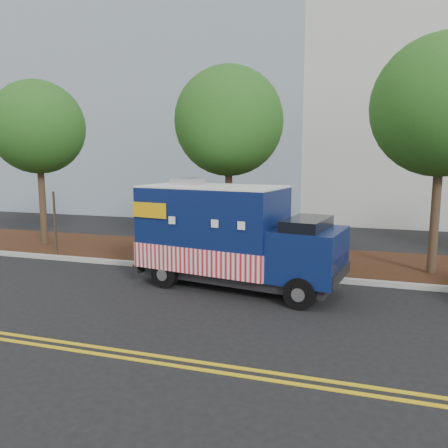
% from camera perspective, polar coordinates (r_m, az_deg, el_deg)
% --- Properties ---
extents(ground, '(120.00, 120.00, 0.00)m').
position_cam_1_polar(ground, '(12.82, -6.29, -7.63)').
color(ground, black).
rests_on(ground, ground).
extents(curb, '(120.00, 0.18, 0.15)m').
position_cam_1_polar(curb, '(14.04, -4.01, -5.82)').
color(curb, '#9E9E99').
rests_on(curb, ground).
extents(mulch_strip, '(120.00, 4.00, 0.15)m').
position_cam_1_polar(mulch_strip, '(15.96, -1.27, -4.02)').
color(mulch_strip, black).
rests_on(mulch_strip, ground).
extents(centerline_near, '(120.00, 0.10, 0.01)m').
position_cam_1_polar(centerline_near, '(9.15, -17.83, -14.83)').
color(centerline_near, gold).
rests_on(centerline_near, ground).
extents(centerline_far, '(120.00, 0.10, 0.01)m').
position_cam_1_polar(centerline_far, '(8.97, -18.77, -15.39)').
color(centerline_far, gold).
rests_on(centerline_far, ground).
extents(tree_a, '(3.62, 3.62, 6.56)m').
position_cam_1_polar(tree_a, '(18.91, -23.14, 11.50)').
color(tree_a, '#38281C').
rests_on(tree_a, ground).
extents(tree_b, '(3.82, 3.82, 6.75)m').
position_cam_1_polar(tree_b, '(15.65, 0.63, 13.22)').
color(tree_b, '#38281C').
rests_on(tree_b, ground).
extents(tree_c, '(4.03, 4.03, 7.05)m').
position_cam_1_polar(tree_c, '(14.26, 26.70, 13.57)').
color(tree_c, '#38281C').
rests_on(tree_c, ground).
extents(sign_post, '(0.06, 0.06, 2.40)m').
position_cam_1_polar(sign_post, '(16.65, -21.18, -0.15)').
color(sign_post, '#473828').
rests_on(sign_post, ground).
extents(food_truck, '(5.97, 3.03, 3.01)m').
position_cam_1_polar(food_truck, '(12.14, 0.64, -1.89)').
color(food_truck, black).
rests_on(food_truck, ground).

